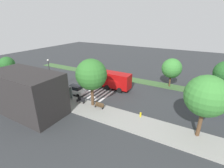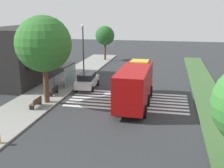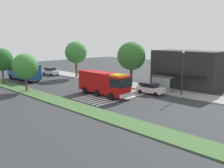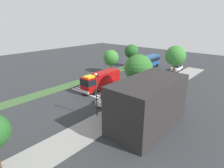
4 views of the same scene
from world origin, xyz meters
name	(u,v)px [view 1 (image 1 of 4)]	position (x,y,z in m)	size (l,w,h in m)	color
ground_plane	(114,91)	(0.00, 0.00, 0.00)	(120.00, 120.00, 0.00)	#2D3033
sidewalk	(90,109)	(0.00, 8.76, 0.07)	(60.00, 4.63, 0.14)	gray
median_strip	(129,79)	(0.00, -7.95, 0.07)	(60.00, 3.00, 0.14)	#3D6033
crosswalk	(103,88)	(2.76, 0.00, 0.01)	(5.85, 11.61, 0.01)	silver
fire_truck	(109,79)	(1.89, -0.82, 2.08)	(9.60, 2.90, 3.67)	#A50C0C
parked_car_mid	(75,90)	(6.22, 5.24, 0.92)	(4.51, 2.25, 1.81)	silver
bus_stop_shelter	(64,89)	(6.65, 7.74, 1.89)	(3.50, 1.40, 2.46)	#4C4C51
bench_near_shelter	(81,100)	(2.65, 7.77, 0.59)	(1.60, 0.50, 0.90)	black
bench_west_of_shelter	(99,105)	(-1.33, 7.77, 0.59)	(1.60, 0.50, 0.90)	#4C3823
street_lamp	(50,73)	(10.71, 7.05, 4.12)	(0.36, 0.36, 6.82)	#2D2D30
storefront_building	(28,93)	(7.85, 14.04, 3.35)	(11.88, 6.74, 6.70)	#282626
sidewalk_tree_far_west	(206,96)	(-16.19, 7.45, 5.72)	(4.97, 4.97, 8.09)	#513823
sidewalk_tree_west	(91,75)	(0.25, 7.45, 5.68)	(5.13, 5.13, 8.14)	#513823
sidewalk_tree_center	(7,64)	(24.51, 7.45, 4.37)	(3.33, 3.33, 5.93)	#513823
median_tree_west	(172,68)	(-9.69, -7.95, 4.28)	(4.21, 4.21, 6.26)	#513823
fire_hydrant	(141,115)	(-8.33, 6.95, 0.49)	(0.28, 0.28, 0.70)	gold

